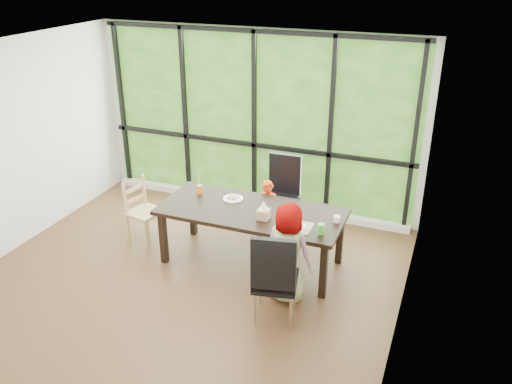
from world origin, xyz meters
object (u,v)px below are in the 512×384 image
Objects in this scene: chair_end_beech at (145,212)px; white_mug at (337,219)px; child_toddler at (268,212)px; green_cup at (321,229)px; orange_cup at (200,189)px; plate_far at (233,199)px; plate_near at (297,226)px; child_older at (289,253)px; chair_window_leather at (281,195)px; chair_interior_leather at (276,275)px; dining_table at (252,236)px; tissue_box at (264,214)px.

chair_end_beech reaches higher than white_mug.
chair_end_beech is at bearing -170.37° from child_toddler.
orange_cup is at bearing 164.84° from green_cup.
plate_far is at bearing -0.60° from orange_cup.
plate_near is at bearing -15.57° from orange_cup.
child_older is (2.20, -0.52, 0.14)m from chair_end_beech.
white_mug is at bearing 34.54° from plate_near.
chair_window_leather is 0.39m from child_toddler.
white_mug is at bearing -4.04° from orange_cup.
chair_window_leather reaches higher than orange_cup.
chair_interior_leather is 1.53m from plate_far.
child_older is at bearing -39.73° from dining_table.
chair_end_beech is at bearing -178.63° from dining_table.
orange_cup is (-1.49, 0.76, 0.21)m from child_older.
plate_near is 1.74× the size of green_cup.
chair_interior_leather is 1.12m from white_mug.
plate_near reaches higher than dining_table.
chair_window_leather is 0.89m from plate_far.
tissue_box is at bearing -164.17° from white_mug.
tissue_box is (0.17, -1.14, 0.27)m from chair_window_leather.
chair_window_leather reaches higher than child_toddler.
chair_window_leather is 8.63× the size of green_cup.
tissue_box is (0.22, -0.77, 0.37)m from child_toddler.
chair_end_beech is 2.21m from plate_near.
child_toddler reaches higher than dining_table.
child_toddler is (-0.05, -0.37, -0.10)m from chair_window_leather.
chair_end_beech is at bearing -4.08° from child_older.
chair_interior_leather is 7.77× the size of tissue_box.
white_mug is at bearing 74.49° from green_cup.
chair_window_leather is at bearing 41.70° from orange_cup.
child_older is (0.62, -1.53, 0.05)m from chair_window_leather.
child_toddler is 1.35m from green_cup.
white_mug reaches higher than plate_far.
green_cup is (0.96, -0.28, 0.44)m from dining_table.
plate_near is at bearing -22.25° from plate_far.
plate_far is 1.39m from white_mug.
plate_far is at bearing -118.17° from chair_window_leather.
white_mug is (0.40, 1.01, 0.25)m from chair_interior_leather.
orange_cup reaches higher than dining_table.
plate_far is at bearing 146.99° from tissue_box.
dining_table is 0.52m from tissue_box.
tissue_box is (-0.43, 0.04, 0.05)m from plate_near.
orange_cup reaches higher than plate_far.
plate_far is 1.06m from plate_near.
dining_table is at bearing -30.44° from child_older.
child_older reaches higher than tissue_box.
child_toddler reaches higher than green_cup.
orange_cup is (-1.47, 1.15, 0.27)m from chair_interior_leather.
plate_near is at bearing -64.80° from chair_window_leather.
green_cup reaches higher than tissue_box.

